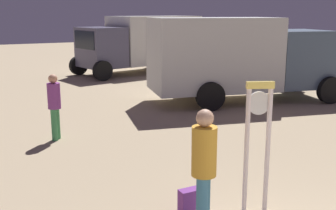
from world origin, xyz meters
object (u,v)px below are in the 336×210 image
Objects in this scene: standing_clock at (258,136)px; box_truck_far at (143,42)px; person_near_clock at (204,166)px; person_distant at (54,104)px; box_truck_near at (237,56)px.

box_truck_far is at bearing 71.50° from standing_clock.
standing_clock is at bearing -108.50° from box_truck_far.
person_near_clock is (-1.02, -0.14, -0.23)m from standing_clock.
person_near_clock reaches higher than person_distant.
standing_clock is at bearing -125.01° from box_truck_near.
box_truck_near is (6.48, 1.56, 0.66)m from person_distant.
standing_clock reaches higher than person_distant.
person_distant is 0.23× the size of box_truck_far.
person_near_clock is at bearing -81.81° from person_distant.
person_near_clock is 1.11× the size of person_distant.
person_near_clock is 15.99m from box_truck_far.
box_truck_far is (0.22, 7.99, -0.00)m from box_truck_near.
standing_clock is 1.28× the size of person_distant.
box_truck_near is at bearing 54.99° from standing_clock.
standing_clock is 5.45m from person_distant.
standing_clock is 1.06m from person_near_clock.
standing_clock is 0.30× the size of box_truck_far.
person_near_clock is 5.34m from person_distant.
box_truck_near is 8.00m from box_truck_far.
standing_clock reaches higher than person_near_clock.
box_truck_far reaches higher than person_near_clock.
box_truck_near is (5.71, 6.85, 0.56)m from person_near_clock.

